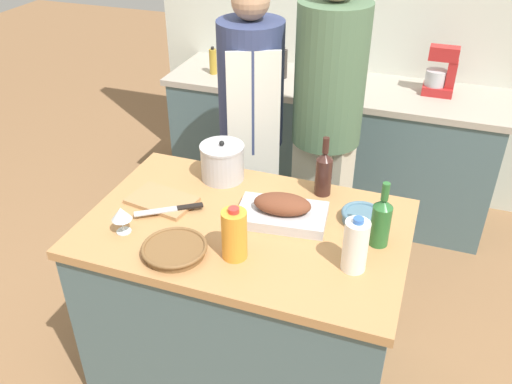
# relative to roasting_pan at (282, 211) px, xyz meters

# --- Properties ---
(ground_plane) EXTENTS (12.00, 12.00, 0.00)m
(ground_plane) POSITION_rel_roasting_pan_xyz_m (-0.13, -0.08, -0.92)
(ground_plane) COLOR #8E6642
(kitchen_island) EXTENTS (1.30, 0.84, 0.88)m
(kitchen_island) POSITION_rel_roasting_pan_xyz_m (-0.13, -0.08, -0.48)
(kitchen_island) COLOR #4C666B
(kitchen_island) RESTS_ON ground_plane
(back_counter) EXTENTS (2.17, 0.60, 0.89)m
(back_counter) POSITION_rel_roasting_pan_xyz_m (-0.13, 1.52, -0.48)
(back_counter) COLOR #4C666B
(back_counter) RESTS_ON ground_plane
(back_wall) EXTENTS (2.67, 0.10, 2.55)m
(back_wall) POSITION_rel_roasting_pan_xyz_m (-0.13, 1.87, 0.35)
(back_wall) COLOR silver
(back_wall) RESTS_ON ground_plane
(roasting_pan) EXTENTS (0.38, 0.26, 0.12)m
(roasting_pan) POSITION_rel_roasting_pan_xyz_m (0.00, 0.00, 0.00)
(roasting_pan) COLOR #BCBCC1
(roasting_pan) RESTS_ON kitchen_island
(wicker_basket) EXTENTS (0.25, 0.25, 0.04)m
(wicker_basket) POSITION_rel_roasting_pan_xyz_m (-0.31, -0.35, -0.02)
(wicker_basket) COLOR brown
(wicker_basket) RESTS_ON kitchen_island
(cutting_board) EXTENTS (0.31, 0.22, 0.02)m
(cutting_board) POSITION_rel_roasting_pan_xyz_m (-0.53, -0.05, -0.04)
(cutting_board) COLOR #AD7F51
(cutting_board) RESTS_ON kitchen_island
(stock_pot) EXTENTS (0.20, 0.20, 0.19)m
(stock_pot) POSITION_rel_roasting_pan_xyz_m (-0.36, 0.23, 0.04)
(stock_pot) COLOR #B7B7BC
(stock_pot) RESTS_ON kitchen_island
(mixing_bowl) EXTENTS (0.17, 0.17, 0.05)m
(mixing_bowl) POSITION_rel_roasting_pan_xyz_m (0.31, 0.10, -0.02)
(mixing_bowl) COLOR slate
(mixing_bowl) RESTS_ON kitchen_island
(juice_jug) EXTENTS (0.10, 0.10, 0.22)m
(juice_jug) POSITION_rel_roasting_pan_xyz_m (-0.10, -0.28, 0.06)
(juice_jug) COLOR orange
(juice_jug) RESTS_ON kitchen_island
(milk_jug) EXTENTS (0.09, 0.09, 0.22)m
(milk_jug) POSITION_rel_roasting_pan_xyz_m (0.33, -0.20, 0.06)
(milk_jug) COLOR white
(milk_jug) RESTS_ON kitchen_island
(wine_bottle_green) EXTENTS (0.08, 0.08, 0.27)m
(wine_bottle_green) POSITION_rel_roasting_pan_xyz_m (0.40, -0.03, 0.06)
(wine_bottle_green) COLOR #28662D
(wine_bottle_green) RESTS_ON kitchen_island
(wine_bottle_dark) EXTENTS (0.07, 0.07, 0.27)m
(wine_bottle_dark) POSITION_rel_roasting_pan_xyz_m (0.11, 0.25, 0.06)
(wine_bottle_dark) COLOR #381E19
(wine_bottle_dark) RESTS_ON kitchen_island
(wine_glass_left) EXTENTS (0.08, 0.08, 0.11)m
(wine_glass_left) POSITION_rel_roasting_pan_xyz_m (-0.57, -0.29, 0.04)
(wine_glass_left) COLOR silver
(wine_glass_left) RESTS_ON kitchen_island
(knife_chef) EXTENTS (0.25, 0.19, 0.01)m
(knife_chef) POSITION_rel_roasting_pan_xyz_m (-0.45, -0.11, -0.02)
(knife_chef) COLOR #B7B7BC
(knife_chef) RESTS_ON cutting_board
(stand_mixer) EXTENTS (0.18, 0.14, 0.30)m
(stand_mixer) POSITION_rel_roasting_pan_xyz_m (0.51, 1.59, 0.09)
(stand_mixer) COLOR #B22323
(stand_mixer) RESTS_ON back_counter
(condiment_bottle_tall) EXTENTS (0.05, 0.05, 0.18)m
(condiment_bottle_tall) POSITION_rel_roasting_pan_xyz_m (-0.93, 1.45, 0.05)
(condiment_bottle_tall) COLOR #B28E2D
(condiment_bottle_tall) RESTS_ON back_counter
(condiment_bottle_short) EXTENTS (0.06, 0.06, 0.20)m
(condiment_bottle_short) POSITION_rel_roasting_pan_xyz_m (-0.47, 1.53, 0.06)
(condiment_bottle_short) COLOR #332D28
(condiment_bottle_short) RESTS_ON back_counter
(condiment_bottle_extra) EXTENTS (0.05, 0.05, 0.15)m
(condiment_bottle_extra) POSITION_rel_roasting_pan_xyz_m (-0.56, 1.62, 0.03)
(condiment_bottle_extra) COLOR maroon
(condiment_bottle_extra) RESTS_ON back_counter
(person_cook_aproned) EXTENTS (0.37, 0.39, 1.65)m
(person_cook_aproned) POSITION_rel_roasting_pan_xyz_m (-0.42, 0.78, -0.01)
(person_cook_aproned) COLOR beige
(person_cook_aproned) RESTS_ON ground_plane
(person_cook_guest) EXTENTS (0.36, 0.36, 1.78)m
(person_cook_guest) POSITION_rel_roasting_pan_xyz_m (-0.01, 0.81, 0.06)
(person_cook_guest) COLOR beige
(person_cook_guest) RESTS_ON ground_plane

